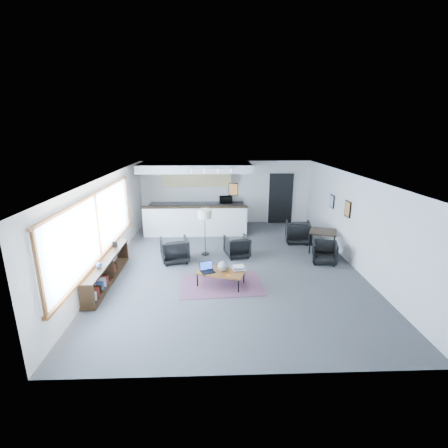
{
  "coord_description": "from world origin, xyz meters",
  "views": [
    {
      "loc": [
        -0.55,
        -8.84,
        3.82
      ],
      "look_at": [
        -0.22,
        0.4,
        1.12
      ],
      "focal_mm": 26.0,
      "sensor_mm": 36.0,
      "label": 1
    }
  ],
  "objects_px": {
    "coffee_table": "(221,272)",
    "dining_chair_near": "(325,253)",
    "ceramic_pot": "(223,266)",
    "dining_chair_far": "(298,233)",
    "floor_lamp": "(205,216)",
    "dining_table": "(323,233)",
    "microwave": "(226,199)",
    "laptop": "(207,269)",
    "armchair_left": "(175,249)",
    "book_stack": "(239,268)",
    "armchair_right": "(237,245)"
  },
  "relations": [
    {
      "from": "coffee_table",
      "to": "dining_chair_near",
      "type": "bearing_deg",
      "value": 42.44
    },
    {
      "from": "ceramic_pot",
      "to": "dining_chair_far",
      "type": "bearing_deg",
      "value": 49.28
    },
    {
      "from": "coffee_table",
      "to": "ceramic_pot",
      "type": "relative_size",
      "value": 4.81
    },
    {
      "from": "floor_lamp",
      "to": "coffee_table",
      "type": "bearing_deg",
      "value": -78.33
    },
    {
      "from": "dining_table",
      "to": "microwave",
      "type": "distance_m",
      "value": 4.4
    },
    {
      "from": "ceramic_pot",
      "to": "floor_lamp",
      "type": "height_order",
      "value": "floor_lamp"
    },
    {
      "from": "laptop",
      "to": "dining_chair_near",
      "type": "xyz_separation_m",
      "value": [
        3.47,
        1.33,
        -0.15
      ]
    },
    {
      "from": "coffee_table",
      "to": "dining_table",
      "type": "relative_size",
      "value": 1.23
    },
    {
      "from": "coffee_table",
      "to": "ceramic_pot",
      "type": "height_order",
      "value": "ceramic_pot"
    },
    {
      "from": "laptop",
      "to": "dining_chair_far",
      "type": "height_order",
      "value": "dining_chair_far"
    },
    {
      "from": "dining_chair_near",
      "to": "microwave",
      "type": "bearing_deg",
      "value": 138.93
    },
    {
      "from": "laptop",
      "to": "dining_chair_near",
      "type": "bearing_deg",
      "value": 0.17
    },
    {
      "from": "dining_table",
      "to": "laptop",
      "type": "bearing_deg",
      "value": -148.47
    },
    {
      "from": "floor_lamp",
      "to": "armchair_left",
      "type": "bearing_deg",
      "value": -148.81
    },
    {
      "from": "armchair_left",
      "to": "dining_chair_near",
      "type": "relative_size",
      "value": 1.34
    },
    {
      "from": "book_stack",
      "to": "armchair_left",
      "type": "relative_size",
      "value": 0.45
    },
    {
      "from": "armchair_left",
      "to": "armchair_right",
      "type": "distance_m",
      "value": 1.92
    },
    {
      "from": "dining_table",
      "to": "dining_chair_far",
      "type": "xyz_separation_m",
      "value": [
        -0.59,
        0.88,
        -0.28
      ]
    },
    {
      "from": "coffee_table",
      "to": "laptop",
      "type": "bearing_deg",
      "value": -162.05
    },
    {
      "from": "dining_chair_far",
      "to": "microwave",
      "type": "relative_size",
      "value": 1.42
    },
    {
      "from": "armchair_left",
      "to": "dining_chair_near",
      "type": "height_order",
      "value": "armchair_left"
    },
    {
      "from": "book_stack",
      "to": "dining_table",
      "type": "height_order",
      "value": "dining_table"
    },
    {
      "from": "laptop",
      "to": "armchair_left",
      "type": "height_order",
      "value": "armchair_left"
    },
    {
      "from": "ceramic_pot",
      "to": "book_stack",
      "type": "bearing_deg",
      "value": 10.94
    },
    {
      "from": "floor_lamp",
      "to": "dining_chair_far",
      "type": "bearing_deg",
      "value": 17.81
    },
    {
      "from": "laptop",
      "to": "ceramic_pot",
      "type": "distance_m",
      "value": 0.41
    },
    {
      "from": "armchair_left",
      "to": "ceramic_pot",
      "type": "bearing_deg",
      "value": 117.32
    },
    {
      "from": "coffee_table",
      "to": "book_stack",
      "type": "relative_size",
      "value": 3.6
    },
    {
      "from": "ceramic_pot",
      "to": "floor_lamp",
      "type": "bearing_deg",
      "value": 103.17
    },
    {
      "from": "dining_table",
      "to": "microwave",
      "type": "height_order",
      "value": "microwave"
    },
    {
      "from": "coffee_table",
      "to": "book_stack",
      "type": "bearing_deg",
      "value": 30.42
    },
    {
      "from": "armchair_left",
      "to": "coffee_table",
      "type": "bearing_deg",
      "value": 115.94
    },
    {
      "from": "microwave",
      "to": "coffee_table",
      "type": "bearing_deg",
      "value": -99.24
    },
    {
      "from": "microwave",
      "to": "laptop",
      "type": "bearing_deg",
      "value": -102.92
    },
    {
      "from": "ceramic_pot",
      "to": "dining_table",
      "type": "bearing_deg",
      "value": 34.53
    },
    {
      "from": "dining_chair_far",
      "to": "armchair_right",
      "type": "bearing_deg",
      "value": 38.48
    },
    {
      "from": "dining_table",
      "to": "microwave",
      "type": "relative_size",
      "value": 2.13
    },
    {
      "from": "microwave",
      "to": "dining_table",
      "type": "bearing_deg",
      "value": -52.13
    },
    {
      "from": "ceramic_pot",
      "to": "armchair_left",
      "type": "bearing_deg",
      "value": 131.53
    },
    {
      "from": "laptop",
      "to": "book_stack",
      "type": "bearing_deg",
      "value": -14.95
    },
    {
      "from": "laptop",
      "to": "dining_chair_near",
      "type": "relative_size",
      "value": 0.69
    },
    {
      "from": "ceramic_pot",
      "to": "dining_table",
      "type": "xyz_separation_m",
      "value": [
        3.3,
        2.27,
        0.11
      ]
    },
    {
      "from": "armchair_left",
      "to": "dining_table",
      "type": "xyz_separation_m",
      "value": [
        4.7,
        0.69,
        0.23
      ]
    },
    {
      "from": "dining_table",
      "to": "armchair_left",
      "type": "bearing_deg",
      "value": -171.59
    },
    {
      "from": "armchair_left",
      "to": "dining_chair_near",
      "type": "distance_m",
      "value": 4.46
    },
    {
      "from": "armchair_left",
      "to": "floor_lamp",
      "type": "bearing_deg",
      "value": -163.02
    },
    {
      "from": "armchair_left",
      "to": "dining_table",
      "type": "bearing_deg",
      "value": 174.2
    },
    {
      "from": "dining_table",
      "to": "book_stack",
      "type": "bearing_deg",
      "value": -142.87
    },
    {
      "from": "microwave",
      "to": "floor_lamp",
      "type": "bearing_deg",
      "value": -108.93
    },
    {
      "from": "ceramic_pot",
      "to": "dining_chair_near",
      "type": "height_order",
      "value": "ceramic_pot"
    }
  ]
}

